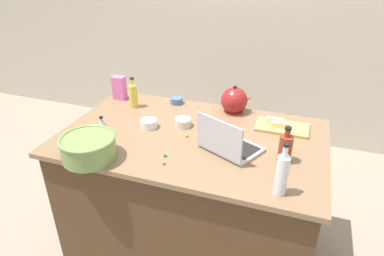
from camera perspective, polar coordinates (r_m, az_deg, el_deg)
ground_plane at (r=2.59m, az=-0.00°, el=-18.84°), size 12.00×12.00×0.00m
wall_back at (r=3.59m, az=10.13°, el=18.24°), size 8.00×0.10×2.60m
island_counter at (r=2.28m, az=-0.00°, el=-11.09°), size 1.55×0.96×0.90m
laptop at (r=1.86m, az=5.96°, el=-2.65°), size 0.37×0.34×0.22m
mixing_bowl_large at (r=1.86m, az=-16.95°, el=-3.08°), size 0.29×0.29×0.13m
bottle_oil at (r=2.39m, az=-9.82°, el=5.42°), size 0.06×0.06×0.22m
bottle_soy at (r=1.81m, az=15.37°, el=-3.25°), size 0.07×0.07×0.20m
bottle_vinegar at (r=1.57m, az=14.81°, el=-7.49°), size 0.06×0.06×0.26m
kettle at (r=2.31m, az=7.09°, el=4.56°), size 0.21×0.18×0.20m
cutting_board at (r=2.17m, az=14.87°, el=0.10°), size 0.32×0.18×0.02m
butter_stick_left at (r=2.14m, az=14.60°, el=0.52°), size 0.11×0.05×0.04m
butter_stick_right at (r=2.18m, az=13.73°, el=1.19°), size 0.11×0.04×0.04m
ramekin_small at (r=2.44m, az=-2.59°, el=4.63°), size 0.09×0.09×0.04m
ramekin_medium at (r=2.12m, az=-7.27°, el=0.72°), size 0.10×0.10×0.05m
ramekin_wide at (r=2.12m, az=-1.52°, el=0.96°), size 0.10×0.10×0.05m
kitchen_timer at (r=2.17m, az=-14.88°, el=0.89°), size 0.07×0.07×0.08m
candy_bag at (r=2.55m, az=-12.06°, el=6.60°), size 0.09×0.06×0.17m
candy_0 at (r=1.85m, az=7.38°, el=-4.50°), size 0.01×0.01×0.01m
candy_1 at (r=1.83m, az=-4.55°, el=-4.56°), size 0.02×0.02×0.02m
candy_2 at (r=2.01m, az=-0.91°, el=-1.25°), size 0.02×0.02×0.02m
candy_3 at (r=1.77m, az=-4.73°, el=-5.90°), size 0.02×0.02×0.02m
candy_4 at (r=2.20m, az=4.29°, el=1.38°), size 0.02×0.02×0.02m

